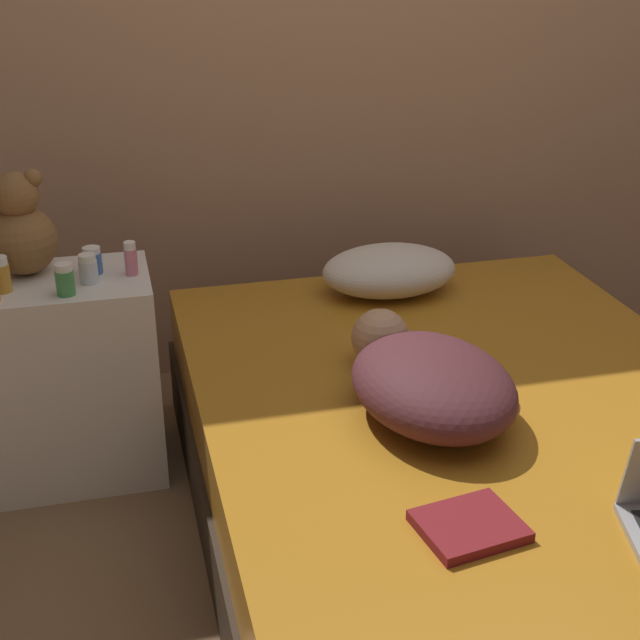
{
  "coord_description": "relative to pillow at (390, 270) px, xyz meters",
  "views": [
    {
      "loc": [
        -0.88,
        -1.79,
        1.59
      ],
      "look_at": [
        -0.37,
        0.25,
        0.63
      ],
      "focal_mm": 50.0,
      "sensor_mm": 36.0,
      "label": 1
    }
  ],
  "objects": [
    {
      "name": "ground_plane",
      "position": [
        -0.0,
        -0.79,
        -0.53
      ],
      "size": [
        12.0,
        12.0,
        0.0
      ],
      "primitive_type": "plane",
      "color": "brown"
    },
    {
      "name": "wall_back",
      "position": [
        -0.0,
        0.5,
        0.77
      ],
      "size": [
        8.0,
        0.06,
        2.6
      ],
      "color": "tan",
      "rests_on": "ground_plane"
    },
    {
      "name": "bed",
      "position": [
        -0.0,
        -0.79,
        -0.31
      ],
      "size": [
        1.44,
        2.01,
        0.45
      ],
      "color": "#2D2319",
      "rests_on": "ground_plane"
    },
    {
      "name": "nightstand",
      "position": [
        -1.06,
        -0.11,
        -0.21
      ],
      "size": [
        0.55,
        0.37,
        0.64
      ],
      "color": "silver",
      "rests_on": "ground_plane"
    },
    {
      "name": "pillow",
      "position": [
        0.0,
        0.0,
        0.0
      ],
      "size": [
        0.45,
        0.31,
        0.16
      ],
      "color": "beige",
      "rests_on": "bed"
    },
    {
      "name": "person_lying",
      "position": [
        -0.15,
        -0.76,
        0.01
      ],
      "size": [
        0.43,
        0.66,
        0.19
      ],
      "rotation": [
        0.0,
        0.0,
        0.11
      ],
      "color": "#4C2328",
      "rests_on": "bed"
    },
    {
      "name": "teddy_bear",
      "position": [
        -1.13,
        -0.03,
        0.24
      ],
      "size": [
        0.2,
        0.2,
        0.31
      ],
      "color": "brown",
      "rests_on": "nightstand"
    },
    {
      "name": "bottle_amber",
      "position": [
        -1.18,
        -0.16,
        0.16
      ],
      "size": [
        0.05,
        0.05,
        0.1
      ],
      "color": "gold",
      "rests_on": "nightstand"
    },
    {
      "name": "bottle_clear",
      "position": [
        -0.95,
        -0.16,
        0.15
      ],
      "size": [
        0.05,
        0.05,
        0.09
      ],
      "color": "silver",
      "rests_on": "nightstand"
    },
    {
      "name": "bottle_pink",
      "position": [
        -0.83,
        -0.12,
        0.16
      ],
      "size": [
        0.04,
        0.04,
        0.1
      ],
      "color": "pink",
      "rests_on": "nightstand"
    },
    {
      "name": "bottle_blue",
      "position": [
        -0.94,
        -0.08,
        0.15
      ],
      "size": [
        0.06,
        0.06,
        0.08
      ],
      "color": "#3866B2",
      "rests_on": "nightstand"
    },
    {
      "name": "bottle_green",
      "position": [
        -1.01,
        -0.23,
        0.16
      ],
      "size": [
        0.05,
        0.05,
        0.09
      ],
      "color": "#3D8E4C",
      "rests_on": "nightstand"
    },
    {
      "name": "book",
      "position": [
        -0.23,
        -1.23,
        -0.07
      ],
      "size": [
        0.23,
        0.2,
        0.02
      ],
      "rotation": [
        0.0,
        0.0,
        0.15
      ],
      "color": "maroon",
      "rests_on": "bed"
    }
  ]
}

